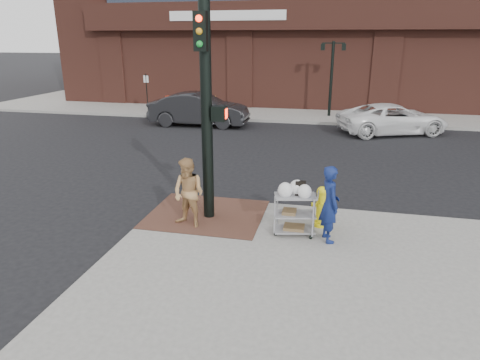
% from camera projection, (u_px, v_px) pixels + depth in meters
% --- Properties ---
extents(ground, '(220.00, 220.00, 0.00)m').
position_uv_depth(ground, '(220.00, 238.00, 9.73)').
color(ground, black).
rests_on(ground, ground).
extents(sidewalk_far, '(65.00, 36.00, 0.15)m').
position_uv_depth(sidewalk_far, '(458.00, 90.00, 36.73)').
color(sidewalk_far, gray).
rests_on(sidewalk_far, ground).
extents(brick_curb_ramp, '(2.80, 2.40, 0.01)m').
position_uv_depth(brick_curb_ramp, '(206.00, 214.00, 10.64)').
color(brick_curb_ramp, brown).
rests_on(brick_curb_ramp, sidewalk_near).
extents(lamp_post, '(1.32, 0.22, 4.00)m').
position_uv_depth(lamp_post, '(332.00, 71.00, 23.30)').
color(lamp_post, black).
rests_on(lamp_post, sidewalk_far).
extents(parking_sign, '(0.05, 0.05, 2.20)m').
position_uv_depth(parking_sign, '(147.00, 93.00, 24.99)').
color(parking_sign, black).
rests_on(parking_sign, sidewalk_far).
extents(traffic_signal_pole, '(0.61, 0.51, 5.00)m').
position_uv_depth(traffic_signal_pole, '(207.00, 107.00, 9.65)').
color(traffic_signal_pole, black).
rests_on(traffic_signal_pole, sidewalk_near).
extents(woman_blue, '(0.59, 0.71, 1.68)m').
position_uv_depth(woman_blue, '(330.00, 204.00, 9.03)').
color(woman_blue, navy).
rests_on(woman_blue, sidewalk_near).
extents(pedestrian_tan, '(0.93, 0.82, 1.62)m').
position_uv_depth(pedestrian_tan, '(189.00, 193.00, 9.75)').
color(pedestrian_tan, tan).
rests_on(pedestrian_tan, sidewalk_near).
extents(sedan_dark, '(5.09, 1.88, 1.67)m').
position_uv_depth(sedan_dark, '(199.00, 109.00, 21.90)').
color(sedan_dark, black).
rests_on(sedan_dark, ground).
extents(minivan_white, '(5.55, 4.03, 1.40)m').
position_uv_depth(minivan_white, '(393.00, 119.00, 20.06)').
color(minivan_white, white).
rests_on(minivan_white, ground).
extents(utility_cart, '(0.98, 0.68, 1.24)m').
position_uv_depth(utility_cart, '(295.00, 211.00, 9.41)').
color(utility_cart, gray).
rests_on(utility_cart, sidewalk_near).
extents(fire_hydrant, '(0.45, 0.32, 0.97)m').
position_uv_depth(fire_hydrant, '(321.00, 206.00, 9.84)').
color(fire_hydrant, yellow).
rests_on(fire_hydrant, sidewalk_near).
extents(newsbox_red, '(0.44, 0.42, 0.90)m').
position_uv_depth(newsbox_red, '(170.00, 103.00, 25.50)').
color(newsbox_red, '#9C2411').
rests_on(newsbox_red, sidewalk_far).
extents(newsbox_yellow, '(0.48, 0.44, 1.02)m').
position_uv_depth(newsbox_yellow, '(211.00, 105.00, 24.42)').
color(newsbox_yellow, yellow).
rests_on(newsbox_yellow, sidewalk_far).
extents(newsbox_blue, '(0.57, 0.55, 1.05)m').
position_uv_depth(newsbox_blue, '(206.00, 104.00, 24.55)').
color(newsbox_blue, '#18219C').
rests_on(newsbox_blue, sidewalk_far).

